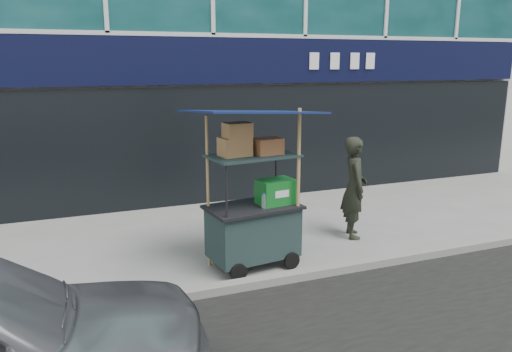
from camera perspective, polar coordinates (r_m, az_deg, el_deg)
name	(u,v)px	position (r m, az deg, el deg)	size (l,w,h in m)	color
ground	(296,273)	(7.16, 4.63, -11.01)	(80.00, 80.00, 0.00)	slate
curb	(303,275)	(6.97, 5.37, -11.17)	(80.00, 0.18, 0.12)	gray
vendor_cart	(254,211)	(7.12, -0.19, -4.07)	(1.87, 1.43, 2.33)	black
vendor_man	(354,187)	(8.46, 11.16, -1.29)	(0.62, 0.41, 1.71)	black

